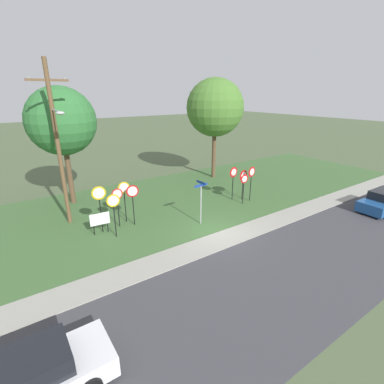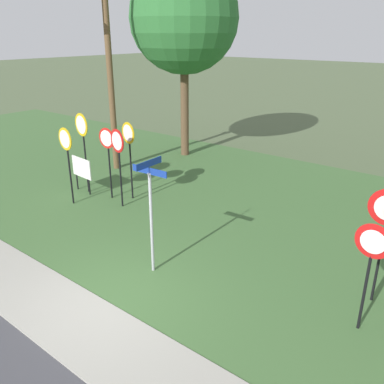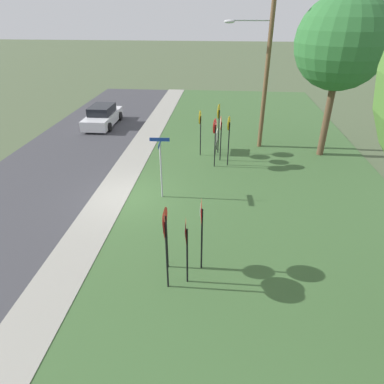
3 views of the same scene
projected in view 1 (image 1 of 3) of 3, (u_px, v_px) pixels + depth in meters
ground_plane at (218, 233)px, 16.28m from camera, size 160.00×160.00×0.00m
road_asphalt at (286, 275)px, 12.55m from camera, size 44.00×6.40×0.01m
sidewalk_strip at (227, 238)px, 15.65m from camera, size 44.00×1.60×0.06m
grass_median at (167, 201)px, 20.94m from camera, size 44.00×12.00×0.04m
stop_sign_near_left at (117, 199)px, 16.39m from camera, size 0.68×0.10×2.43m
stop_sign_near_right at (133, 196)px, 16.58m from camera, size 0.73×0.17×2.55m
stop_sign_far_left at (114, 206)px, 15.15m from camera, size 0.72×0.11×2.54m
stop_sign_far_center at (99, 199)px, 15.61m from camera, size 0.77×0.14×2.80m
stop_sign_far_right at (124, 193)px, 16.97m from camera, size 0.69×0.16×2.62m
yield_sign_near_left at (234, 175)px, 20.63m from camera, size 0.77×0.11×2.52m
yield_sign_near_right at (252, 176)px, 20.37m from camera, size 0.75×0.13×2.60m
yield_sign_far_left at (244, 182)px, 19.91m from camera, size 0.66×0.11×2.21m
yield_sign_far_right at (243, 178)px, 20.75m from camera, size 0.83×0.13×2.27m
street_name_post at (201, 199)px, 16.81m from camera, size 0.96×0.82×2.73m
utility_pole at (58, 141)px, 15.73m from camera, size 2.10×2.55×9.40m
notice_board at (100, 220)px, 15.88m from camera, size 1.10×0.12×1.25m
oak_tree_left at (61, 122)px, 18.70m from camera, size 4.53×4.53×8.10m
oak_tree_right at (215, 108)px, 24.80m from camera, size 5.07×5.07×8.91m
parked_sedan_distant at (384, 201)px, 19.28m from camera, size 4.37×1.95×1.39m
parked_hatchback_near at (28, 381)px, 7.27m from camera, size 4.30×1.92×1.39m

